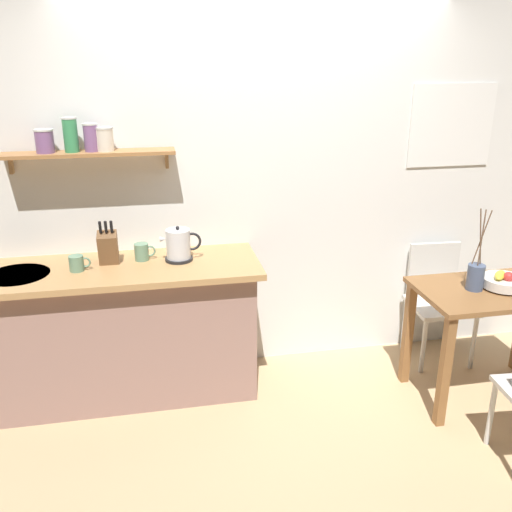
{
  "coord_description": "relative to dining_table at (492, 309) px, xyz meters",
  "views": [
    {
      "loc": [
        -0.76,
        -3.08,
        2.19
      ],
      "look_at": [
        -0.1,
        0.25,
        0.95
      ],
      "focal_mm": 39.63,
      "sensor_mm": 36.0,
      "label": 1
    }
  ],
  "objects": [
    {
      "name": "fruit_bowl",
      "position": [
        0.05,
        -0.01,
        0.19
      ],
      "size": [
        0.28,
        0.28,
        0.12
      ],
      "color": "silver",
      "rests_on": "dining_table"
    },
    {
      "name": "ground_plane",
      "position": [
        -1.36,
        0.16,
        -0.63
      ],
      "size": [
        14.0,
        14.0,
        0.0
      ],
      "primitive_type": "plane",
      "color": "tan"
    },
    {
      "name": "wall_shelf",
      "position": [
        -2.49,
        0.65,
        1.02
      ],
      "size": [
        1.04,
        0.2,
        0.34
      ],
      "color": "#9E6B3D"
    },
    {
      "name": "twig_vase",
      "position": [
        -0.14,
        0.01,
        0.24
      ],
      "size": [
        0.11,
        0.1,
        0.53
      ],
      "color": "#475675",
      "rests_on": "dining_table"
    },
    {
      "name": "back_wall",
      "position": [
        -1.16,
        0.81,
        0.72
      ],
      "size": [
        6.8,
        0.11,
        2.7
      ],
      "color": "white",
      "rests_on": "ground_plane"
    },
    {
      "name": "knife_block",
      "position": [
        -2.38,
        0.52,
        0.41
      ],
      "size": [
        0.12,
        0.15,
        0.29
      ],
      "color": "brown",
      "rests_on": "kitchen_counter"
    },
    {
      "name": "kitchen_counter",
      "position": [
        -2.36,
        0.47,
        -0.16
      ],
      "size": [
        1.83,
        0.63,
        0.92
      ],
      "color": "gray",
      "rests_on": "ground_plane"
    },
    {
      "name": "electric_kettle",
      "position": [
        -1.94,
        0.5,
        0.4
      ],
      "size": [
        0.26,
        0.18,
        0.23
      ],
      "color": "black",
      "rests_on": "kitchen_counter"
    },
    {
      "name": "dining_table",
      "position": [
        0.0,
        0.0,
        0.0
      ],
      "size": [
        0.97,
        0.6,
        0.77
      ],
      "color": "brown",
      "rests_on": "ground_plane"
    },
    {
      "name": "dining_chair_far",
      "position": [
        -0.06,
        0.57,
        -0.15
      ],
      "size": [
        0.46,
        0.43,
        0.85
      ],
      "color": "silver",
      "rests_on": "ground_plane"
    },
    {
      "name": "coffee_mug_by_sink",
      "position": [
        -2.56,
        0.43,
        0.34
      ],
      "size": [
        0.13,
        0.09,
        0.1
      ],
      "color": "slate",
      "rests_on": "kitchen_counter"
    },
    {
      "name": "coffee_mug_spare",
      "position": [
        -2.18,
        0.54,
        0.35
      ],
      "size": [
        0.13,
        0.09,
        0.11
      ],
      "color": "slate",
      "rests_on": "kitchen_counter"
    }
  ]
}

